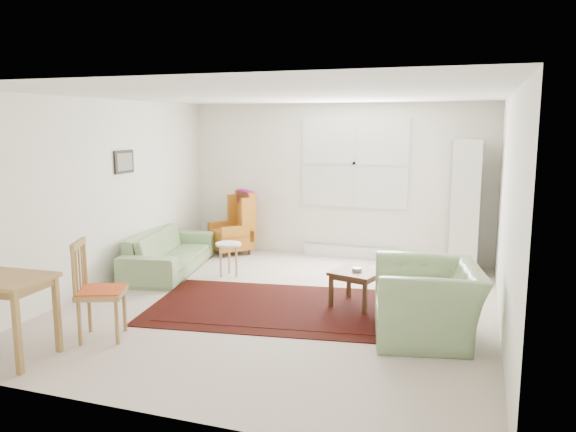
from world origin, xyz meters
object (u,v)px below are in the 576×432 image
(stool, at_px, (229,259))
(desk_chair, at_px, (101,290))
(armchair, at_px, (427,294))
(coffee_table, at_px, (357,288))
(cabinet, at_px, (464,207))
(wingback_chair, at_px, (231,223))
(sofa, at_px, (169,243))

(stool, bearing_deg, desk_chair, -94.70)
(armchair, bearing_deg, coffee_table, -141.40)
(stool, distance_m, cabinet, 3.52)
(cabinet, bearing_deg, coffee_table, -121.20)
(armchair, relative_size, stool, 2.40)
(cabinet, xyz_separation_m, desk_chair, (-3.39, -3.92, -0.46))
(armchair, distance_m, desk_chair, 3.32)
(armchair, bearing_deg, desk_chair, -81.96)
(wingback_chair, height_order, cabinet, cabinet)
(stool, xyz_separation_m, cabinet, (3.17, 1.33, 0.73))
(coffee_table, distance_m, cabinet, 2.49)
(sofa, bearing_deg, wingback_chair, -27.57)
(cabinet, height_order, desk_chair, cabinet)
(desk_chair, bearing_deg, stool, -27.77)
(armchair, relative_size, coffee_table, 2.20)
(armchair, bearing_deg, cabinet, 163.41)
(coffee_table, height_order, stool, stool)
(armchair, height_order, coffee_table, armchair)
(wingback_chair, bearing_deg, cabinet, 42.16)
(sofa, distance_m, desk_chair, 2.67)
(sofa, height_order, desk_chair, desk_chair)
(desk_chair, bearing_deg, coffee_table, -73.53)
(wingback_chair, xyz_separation_m, stool, (0.56, -1.30, -0.29))
(coffee_table, height_order, desk_chair, desk_chair)
(wingback_chair, bearing_deg, armchair, 2.93)
(stool, height_order, cabinet, cabinet)
(sofa, relative_size, desk_chair, 2.02)
(armchair, distance_m, stool, 3.28)
(coffee_table, bearing_deg, sofa, 166.57)
(coffee_table, bearing_deg, armchair, -40.02)
(armchair, distance_m, coffee_table, 1.19)
(armchair, height_order, stool, armchair)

